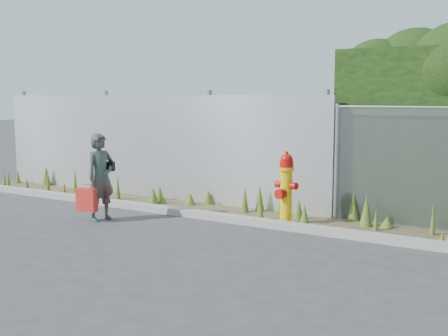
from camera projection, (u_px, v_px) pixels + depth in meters
ground at (191, 249)px, 8.04m from camera, size 80.00×80.00×0.00m
curb at (251, 221)px, 9.56m from camera, size 16.00×0.22×0.12m
weed_strip at (261, 209)px, 10.22m from camera, size 16.00×1.36×0.54m
corrugated_fence at (147, 146)px, 12.12m from camera, size 8.50×0.21×2.30m
fire_hydrant at (286, 190)px, 9.48m from camera, size 0.42×0.38×1.26m
woman at (101, 177)px, 9.84m from camera, size 0.45×0.61×1.54m
red_tote_bag at (87, 200)px, 9.74m from camera, size 0.37×0.14×0.48m
black_shoulder_bag at (109, 166)px, 9.95m from camera, size 0.22×0.09×0.16m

